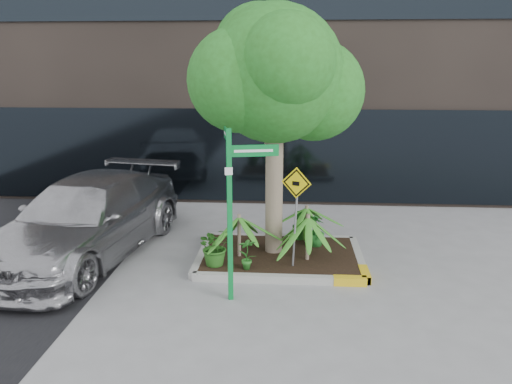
# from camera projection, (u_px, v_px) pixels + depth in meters

# --- Properties ---
(ground) EXTENTS (80.00, 80.00, 0.00)m
(ground) POSITION_uv_depth(u_px,v_px,m) (270.00, 265.00, 9.95)
(ground) COLOR gray
(ground) RESTS_ON ground
(planter) EXTENTS (3.35, 2.36, 0.15)m
(planter) POSITION_uv_depth(u_px,v_px,m) (281.00, 256.00, 10.17)
(planter) COLOR #9E9E99
(planter) RESTS_ON ground
(tree) EXTENTS (3.39, 3.01, 5.08)m
(tree) POSITION_uv_depth(u_px,v_px,m) (275.00, 74.00, 9.46)
(tree) COLOR gray
(tree) RESTS_ON ground
(palm_front) EXTENTS (1.05, 1.05, 1.17)m
(palm_front) POSITION_uv_depth(u_px,v_px,m) (308.00, 217.00, 9.65)
(palm_front) COLOR gray
(palm_front) RESTS_ON ground
(palm_left) EXTENTS (0.98, 0.98, 1.09)m
(palm_left) POSITION_uv_depth(u_px,v_px,m) (239.00, 217.00, 9.84)
(palm_left) COLOR gray
(palm_left) RESTS_ON ground
(palm_back) EXTENTS (0.92, 0.92, 1.02)m
(palm_back) POSITION_uv_depth(u_px,v_px,m) (307.00, 208.00, 10.66)
(palm_back) COLOR gray
(palm_back) RESTS_ON ground
(parked_car) EXTENTS (3.20, 5.86, 1.61)m
(parked_car) POSITION_uv_depth(u_px,v_px,m) (87.00, 218.00, 10.31)
(parked_car) COLOR #A6A6AB
(parked_car) RESTS_ON ground
(shrub_a) EXTENTS (0.97, 0.97, 0.77)m
(shrub_a) POSITION_uv_depth(u_px,v_px,m) (215.00, 246.00, 9.52)
(shrub_a) COLOR #255D1A
(shrub_a) RESTS_ON planter
(shrub_b) EXTENTS (0.54, 0.54, 0.69)m
(shrub_b) POSITION_uv_depth(u_px,v_px,m) (315.00, 230.00, 10.54)
(shrub_b) COLOR #1F6923
(shrub_b) RESTS_ON planter
(shrub_c) EXTENTS (0.41, 0.41, 0.63)m
(shrub_c) POSITION_uv_depth(u_px,v_px,m) (247.00, 253.00, 9.33)
(shrub_c) COLOR #277323
(shrub_c) RESTS_ON planter
(shrub_d) EXTENTS (0.55, 0.55, 0.70)m
(shrub_d) POSITION_uv_depth(u_px,v_px,m) (301.00, 224.00, 10.88)
(shrub_d) COLOR #206B1F
(shrub_d) RESTS_ON planter
(street_sign_post) EXTENTS (0.97, 0.85, 2.93)m
(street_sign_post) POSITION_uv_depth(u_px,v_px,m) (233.00, 196.00, 8.15)
(street_sign_post) COLOR #0B8033
(street_sign_post) RESTS_ON ground
(cattle_sign) EXTENTS (0.55, 0.25, 1.91)m
(cattle_sign) POSITION_uv_depth(u_px,v_px,m) (296.00, 200.00, 9.29)
(cattle_sign) COLOR slate
(cattle_sign) RESTS_ON ground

